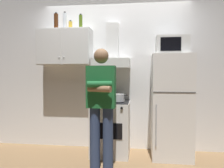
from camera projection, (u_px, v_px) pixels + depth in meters
name	position (u px, v px, depth m)	size (l,w,h in m)	color
ground_plane	(112.00, 160.00, 3.39)	(7.00, 7.00, 0.00)	olive
back_wall_tiled	(116.00, 71.00, 3.92)	(4.80, 0.10, 2.70)	white
upper_cabinet	(65.00, 47.00, 3.79)	(0.90, 0.37, 0.60)	silver
stove_oven	(111.00, 127.00, 3.62)	(0.60, 0.62, 0.87)	white
range_hood	(112.00, 56.00, 3.69)	(0.60, 0.44, 0.75)	white
refrigerator	(171.00, 106.00, 3.48)	(0.60, 0.62, 1.60)	white
microwave	(172.00, 45.00, 3.46)	(0.48, 0.37, 0.28)	silver
person_standing	(101.00, 104.00, 3.01)	(0.38, 0.33, 1.64)	navy
cooking_pot	(118.00, 98.00, 3.46)	(0.29, 0.19, 0.12)	#B7BABF
bottle_olive_oil	(81.00, 22.00, 3.70)	(0.06, 0.06, 0.24)	#4C6B19
bottle_vodka_clear	(65.00, 21.00, 3.74)	(0.06, 0.06, 0.29)	silver
bottle_rum_dark	(56.00, 21.00, 3.75)	(0.07, 0.07, 0.27)	#47230F
bottle_spice_jar	(70.00, 25.00, 3.73)	(0.06, 0.06, 0.14)	gold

